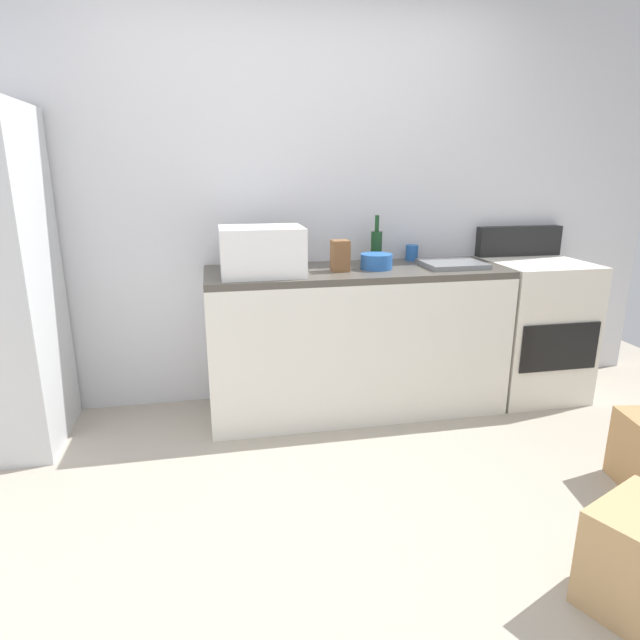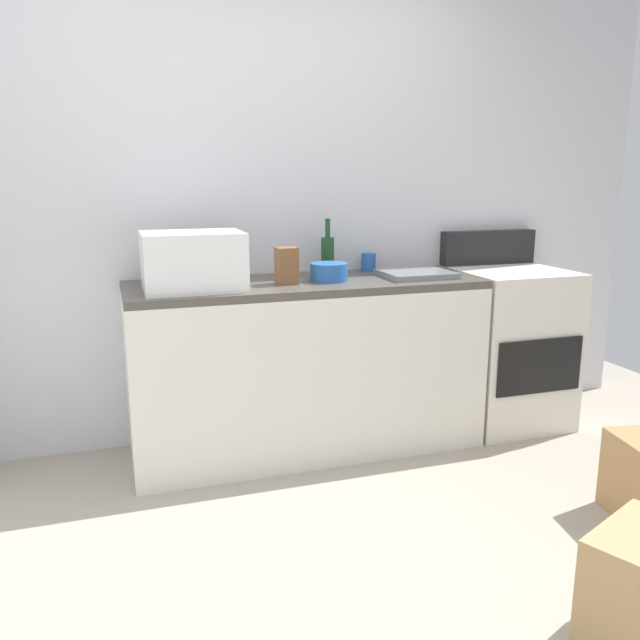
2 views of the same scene
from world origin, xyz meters
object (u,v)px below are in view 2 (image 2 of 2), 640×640
at_px(coffee_mug, 368,262).
at_px(microwave, 193,261).
at_px(knife_block, 287,266).
at_px(stove_oven, 507,344).
at_px(wine_bottle, 328,254).
at_px(mixing_bowl, 329,272).

bearing_deg(coffee_mug, microwave, -163.12).
xyz_separation_m(microwave, knife_block, (0.46, 0.03, -0.05)).
height_order(stove_oven, wine_bottle, wine_bottle).
height_order(stove_oven, microwave, microwave).
bearing_deg(mixing_bowl, coffee_mug, 38.10).
relative_size(coffee_mug, mixing_bowl, 0.53).
relative_size(microwave, knife_block, 2.56).
distance_m(knife_block, mixing_bowl, 0.23).
relative_size(wine_bottle, coffee_mug, 3.00).
bearing_deg(microwave, mixing_bowl, 4.59).
bearing_deg(microwave, coffee_mug, 16.88).
relative_size(microwave, wine_bottle, 1.53).
xyz_separation_m(microwave, coffee_mug, (1.00, 0.30, -0.09)).
relative_size(knife_block, mixing_bowl, 0.95).
height_order(stove_oven, knife_block, stove_oven).
bearing_deg(mixing_bowl, stove_oven, 1.94).
relative_size(microwave, mixing_bowl, 2.42).
bearing_deg(coffee_mug, stove_oven, -15.05).
xyz_separation_m(stove_oven, coffee_mug, (-0.79, 0.21, 0.48)).
bearing_deg(wine_bottle, microwave, -161.41).
bearing_deg(knife_block, stove_oven, 2.64).
height_order(microwave, wine_bottle, wine_bottle).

